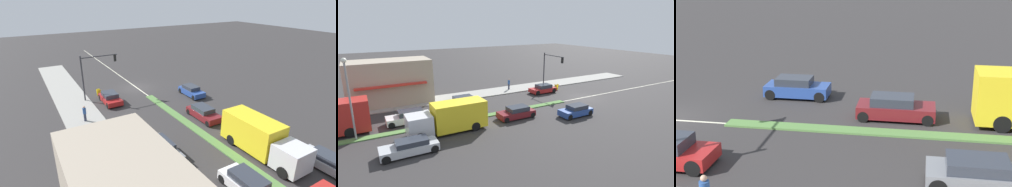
{
  "view_description": "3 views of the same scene",
  "coord_description": "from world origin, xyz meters",
  "views": [
    {
      "loc": [
        13.96,
        32.56,
        12.59
      ],
      "look_at": [
        0.53,
        9.76,
        2.41
      ],
      "focal_mm": 28.0,
      "sensor_mm": 36.0,
      "label": 1
    },
    {
      "loc": [
        -25.53,
        27.32,
        10.29
      ],
      "look_at": [
        1.31,
        11.98,
        1.89
      ],
      "focal_mm": 28.0,
      "sensor_mm": 36.0,
      "label": 2
    },
    {
      "loc": [
        21.68,
        13.88,
        8.85
      ],
      "look_at": [
        0.48,
        10.3,
        2.14
      ],
      "focal_mm": 50.0,
      "sensor_mm": 36.0,
      "label": 3
    }
  ],
  "objects": [
    {
      "name": "ground_plane",
      "position": [
        0.0,
        18.0,
        0.0
      ],
      "size": [
        160.0,
        160.0,
        0.0
      ],
      "primitive_type": "plane",
      "color": "#333030"
    },
    {
      "name": "coupe_blue",
      "position": [
        -5.0,
        6.44,
        0.62
      ],
      "size": [
        1.73,
        3.89,
        1.29
      ],
      "color": "#284793",
      "rests_on": "ground"
    },
    {
      "name": "sedan_maroon",
      "position": [
        -2.2,
        12.64,
        0.62
      ],
      "size": [
        1.82,
        4.16,
        1.3
      ],
      "color": "maroon",
      "rests_on": "ground"
    },
    {
      "name": "suv_grey",
      "position": [
        5.0,
        16.35,
        0.62
      ],
      "size": [
        1.88,
        4.25,
        1.25
      ],
      "color": "slate",
      "rests_on": "ground"
    }
  ]
}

